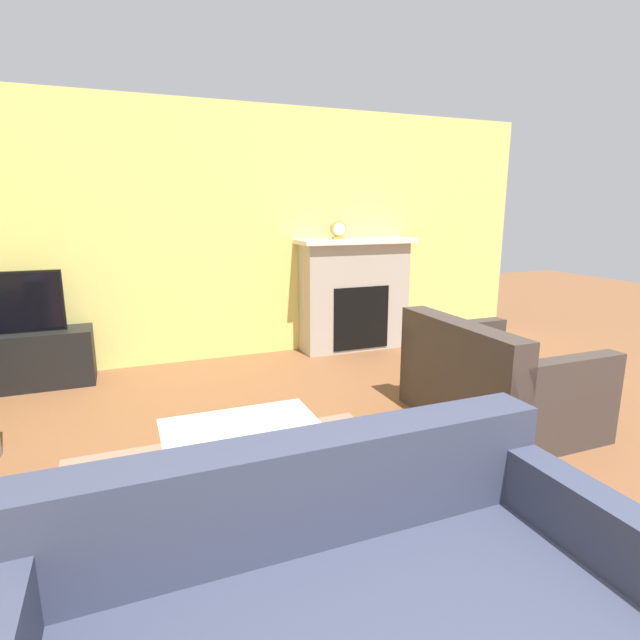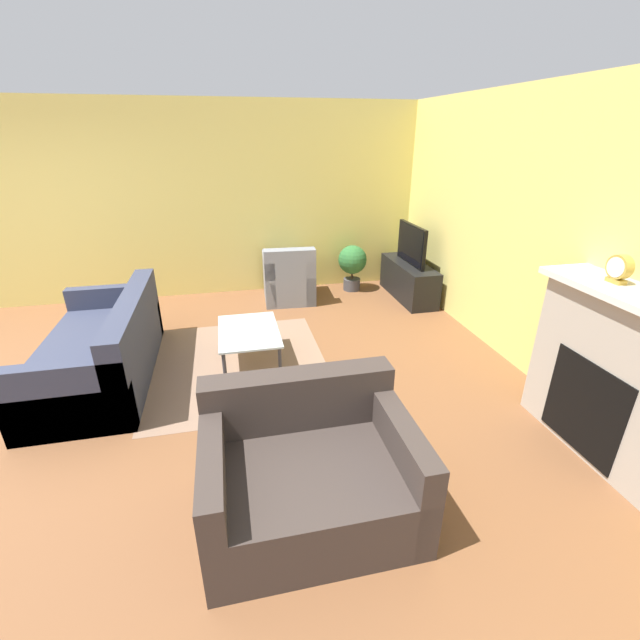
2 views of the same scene
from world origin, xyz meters
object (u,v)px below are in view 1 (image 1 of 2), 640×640
tv (10,303)px  coffee_table (243,434)px  couch_sectional (339,635)px  mantel_clock (338,230)px  couch_loveseat (494,386)px

tv → coffee_table: bearing=-58.1°
tv → couch_sectional: 4.18m
mantel_clock → couch_loveseat: bearing=-82.4°
coffee_table → mantel_clock: bearing=55.9°
couch_sectional → mantel_clock: mantel_clock is taller
couch_loveseat → tv: bearing=58.1°
tv → couch_loveseat: bearing=-31.9°
tv → coffee_table: 2.91m
couch_sectional → coffee_table: bearing=89.1°
tv → coffee_table: tv is taller
couch_sectional → couch_loveseat: same height
tv → mantel_clock: mantel_clock is taller
tv → mantel_clock: (3.23, 0.09, 0.59)m
couch_sectional → couch_loveseat: bearing=39.2°
couch_loveseat → coffee_table: (-2.02, -0.24, 0.06)m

